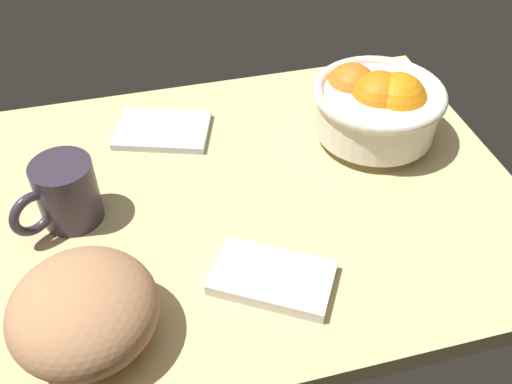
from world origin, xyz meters
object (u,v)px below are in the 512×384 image
Objects in this scene: fruit_bowl at (377,104)px; mug at (65,194)px; napkin_folded at (272,278)px; napkin_spare at (163,130)px; bread_loaf at (84,311)px.

fruit_bowl is 1.78× the size of mug.
fruit_bowl is 32.75cm from napkin_folded.
napkin_spare is 21.25cm from mug.
napkin_spare is at bearing -132.49° from mug.
fruit_bowl is 1.23× the size of bread_loaf.
bread_loaf is 19.04cm from mug.
napkin_folded is at bearing 46.00° from fruit_bowl.
fruit_bowl is at bearing -149.65° from bread_loaf.
fruit_bowl is 1.39× the size of napkin_folded.
mug is at bearing -84.85° from bread_loaf.
fruit_bowl is 50.40cm from bread_loaf.
fruit_bowl reaches higher than napkin_folded.
fruit_bowl is at bearing -134.00° from napkin_folded.
mug is (14.11, 15.40, 3.90)cm from napkin_spare.
napkin_folded is at bearing 105.00° from napkin_spare.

